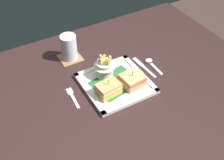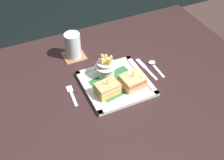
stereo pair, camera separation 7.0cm
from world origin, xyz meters
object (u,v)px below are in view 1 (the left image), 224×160
object	(u,v)px
water_glass	(69,49)
sandwich_half_left	(108,89)
sandwich_half_right	(132,80)
spoon	(150,62)
dining_table	(109,110)
fries_cup	(104,66)
fork	(72,96)
square_plate	(116,83)
knife	(143,66)

from	to	relation	value
water_glass	sandwich_half_left	bearing A→B (deg)	-82.88
sandwich_half_right	spoon	size ratio (longest dim) A/B	0.81
dining_table	sandwich_half_right	bearing A→B (deg)	-16.74
fries_cup	fork	size ratio (longest dim) A/B	0.88
dining_table	water_glass	world-z (taller)	water_glass
square_plate	sandwich_half_left	size ratio (longest dim) A/B	2.69
dining_table	fries_cup	bearing A→B (deg)	72.62
sandwich_half_left	fries_cup	size ratio (longest dim) A/B	0.92
sandwich_half_left	fries_cup	xyz separation A→B (m)	(0.04, 0.11, 0.02)
square_plate	spoon	xyz separation A→B (m)	(0.21, 0.04, -0.00)
square_plate	water_glass	size ratio (longest dim) A/B	2.25
sandwich_half_right	fork	bearing A→B (deg)	165.19
square_plate	spoon	bearing A→B (deg)	11.68
sandwich_half_right	knife	xyz separation A→B (m)	(0.11, 0.08, -0.03)
dining_table	knife	xyz separation A→B (m)	(0.21, 0.05, 0.13)
sandwich_half_left	knife	distance (m)	0.24
spoon	fork	bearing A→B (deg)	-177.20
sandwich_half_right	spoon	world-z (taller)	sandwich_half_right
sandwich_half_right	water_glass	bearing A→B (deg)	116.70
square_plate	fries_cup	bearing A→B (deg)	104.21
dining_table	fork	xyz separation A→B (m)	(-0.15, 0.04, 0.13)
spoon	sandwich_half_left	bearing A→B (deg)	-162.51
sandwich_half_left	sandwich_half_right	bearing A→B (deg)	-0.00
knife	sandwich_half_right	bearing A→B (deg)	-144.02
dining_table	square_plate	xyz separation A→B (m)	(0.04, 0.01, 0.13)
square_plate	fork	world-z (taller)	square_plate
fork	knife	xyz separation A→B (m)	(0.36, 0.02, 0.00)
square_plate	sandwich_half_left	xyz separation A→B (m)	(-0.06, -0.04, 0.03)
square_plate	knife	distance (m)	0.17
spoon	fries_cup	bearing A→B (deg)	174.45
knife	sandwich_half_left	bearing A→B (deg)	-160.27
fork	water_glass	bearing A→B (deg)	68.37
square_plate	sandwich_half_right	world-z (taller)	sandwich_half_right
square_plate	fork	xyz separation A→B (m)	(-0.19, 0.02, -0.00)
square_plate	sandwich_half_left	distance (m)	0.08
sandwich_half_left	fork	size ratio (longest dim) A/B	0.81
knife	spoon	size ratio (longest dim) A/B	1.34
sandwich_half_left	dining_table	bearing A→B (deg)	61.20
dining_table	spoon	bearing A→B (deg)	12.33
dining_table	water_glass	distance (m)	0.33
water_glass	knife	xyz separation A→B (m)	(0.26, -0.22, -0.05)
sandwich_half_left	spoon	size ratio (longest dim) A/B	0.83
spoon	sandwich_half_right	bearing A→B (deg)	-151.26
fork	spoon	world-z (taller)	spoon
dining_table	fries_cup	size ratio (longest dim) A/B	12.50
dining_table	spoon	distance (m)	0.29
water_glass	sandwich_half_right	bearing A→B (deg)	-63.30
sandwich_half_right	fries_cup	world-z (taller)	fries_cup
dining_table	knife	distance (m)	0.25
dining_table	spoon	xyz separation A→B (m)	(0.25, 0.05, 0.13)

